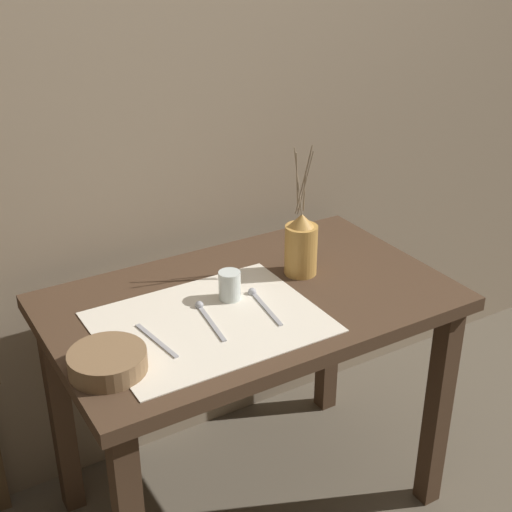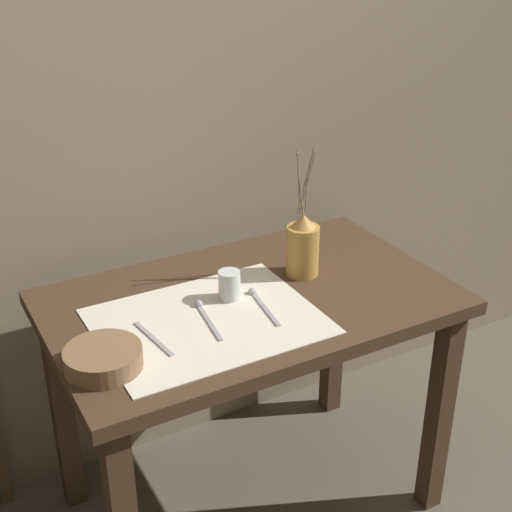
% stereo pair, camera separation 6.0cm
% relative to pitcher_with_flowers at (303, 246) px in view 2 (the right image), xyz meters
% --- Properties ---
extents(ground_plane, '(12.00, 12.00, 0.00)m').
position_rel_pitcher_with_flowers_xyz_m(ground_plane, '(-0.20, -0.05, -0.84)').
color(ground_plane, brown).
extents(stone_wall_back, '(7.00, 0.06, 2.40)m').
position_rel_pitcher_with_flowers_xyz_m(stone_wall_back, '(-0.20, 0.40, 0.36)').
color(stone_wall_back, gray).
rests_on(stone_wall_back, ground_plane).
extents(wooden_table, '(1.11, 0.68, 0.75)m').
position_rel_pitcher_with_flowers_xyz_m(wooden_table, '(-0.20, -0.05, -0.20)').
color(wooden_table, '#422D1E').
rests_on(wooden_table, ground_plane).
extents(linen_cloth, '(0.57, 0.44, 0.00)m').
position_rel_pitcher_with_flowers_xyz_m(linen_cloth, '(-0.36, -0.11, -0.09)').
color(linen_cloth, beige).
rests_on(linen_cloth, wooden_table).
extents(pitcher_with_flowers, '(0.09, 0.09, 0.39)m').
position_rel_pitcher_with_flowers_xyz_m(pitcher_with_flowers, '(0.00, 0.00, 0.00)').
color(pitcher_with_flowers, '#B7843D').
rests_on(pitcher_with_flowers, wooden_table).
extents(wooden_bowl, '(0.18, 0.18, 0.05)m').
position_rel_pitcher_with_flowers_xyz_m(wooden_bowl, '(-0.66, -0.18, -0.06)').
color(wooden_bowl, brown).
rests_on(wooden_bowl, wooden_table).
extents(glass_tumbler_near, '(0.06, 0.06, 0.08)m').
position_rel_pitcher_with_flowers_xyz_m(glass_tumbler_near, '(-0.25, -0.03, -0.05)').
color(glass_tumbler_near, silver).
rests_on(glass_tumbler_near, wooden_table).
extents(fork_inner, '(0.04, 0.19, 0.00)m').
position_rel_pitcher_with_flowers_xyz_m(fork_inner, '(-0.51, -0.13, -0.08)').
color(fork_inner, '#939399').
rests_on(fork_inner, wooden_table).
extents(spoon_outer, '(0.04, 0.20, 0.02)m').
position_rel_pitcher_with_flowers_xyz_m(spoon_outer, '(-0.35, -0.07, -0.08)').
color(spoon_outer, '#939399').
rests_on(spoon_outer, wooden_table).
extents(spoon_inner, '(0.04, 0.20, 0.02)m').
position_rel_pitcher_with_flowers_xyz_m(spoon_inner, '(-0.19, -0.08, -0.08)').
color(spoon_inner, '#939399').
rests_on(spoon_inner, wooden_table).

